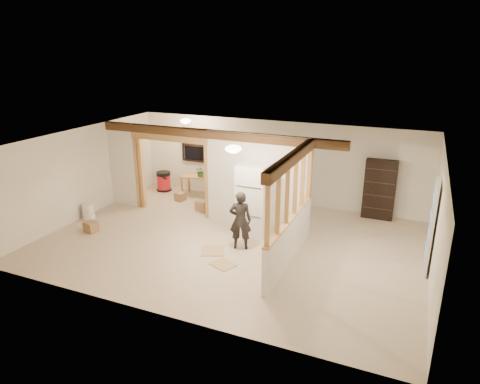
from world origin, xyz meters
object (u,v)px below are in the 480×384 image
at_px(work_table, 199,186).
at_px(woman, 240,220).
at_px(refrigerator, 254,199).
at_px(bookshelf, 379,190).
at_px(shop_vac, 164,181).

bearing_deg(work_table, woman, -59.45).
height_order(refrigerator, work_table, refrigerator).
bearing_deg(refrigerator, bookshelf, 38.73).
xyz_separation_m(refrigerator, shop_vac, (-3.99, 1.97, -0.58)).
xyz_separation_m(woman, bookshelf, (2.77, 3.26, 0.12)).
bearing_deg(work_table, bookshelf, -8.62).
height_order(shop_vac, bookshelf, bookshelf).
bearing_deg(work_table, refrigerator, -48.33).
xyz_separation_m(refrigerator, woman, (0.05, -0.99, -0.20)).
distance_m(refrigerator, bookshelf, 3.62).
xyz_separation_m(woman, work_table, (-2.69, 2.93, -0.37)).
height_order(work_table, shop_vac, work_table).
distance_m(refrigerator, work_table, 3.33).
relative_size(woman, bookshelf, 0.85).
xyz_separation_m(work_table, bookshelf, (5.47, 0.32, 0.49)).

